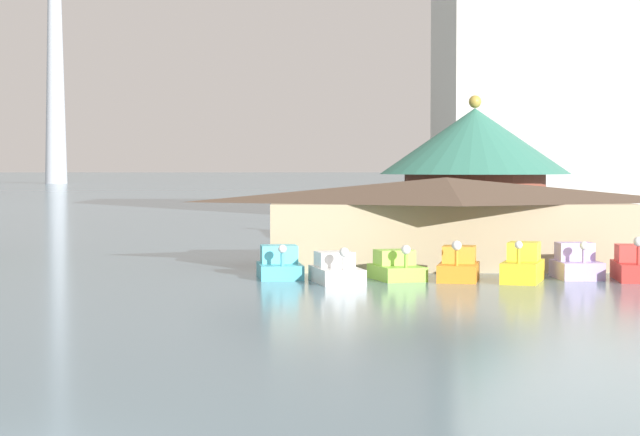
{
  "coord_description": "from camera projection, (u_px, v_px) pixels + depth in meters",
  "views": [
    {
      "loc": [
        4.78,
        -16.34,
        4.33
      ],
      "look_at": [
        5.07,
        17.14,
        2.86
      ],
      "focal_mm": 64.51,
      "sensor_mm": 36.0,
      "label": 1
    }
  ],
  "objects": [
    {
      "name": "pedal_boat_cyan",
      "position": [
        280.0,
        265.0,
        45.08
      ],
      "size": [
        1.95,
        2.87,
        1.38
      ],
      "rotation": [
        0.0,
        0.0,
        -1.46
      ],
      "color": "#4CB7CC",
      "rests_on": "ground"
    },
    {
      "name": "pedal_boat_white",
      "position": [
        336.0,
        270.0,
        43.25
      ],
      "size": [
        2.14,
        3.11,
        1.41
      ],
      "rotation": [
        0.0,
        0.0,
        -1.35
      ],
      "color": "white",
      "rests_on": "ground"
    },
    {
      "name": "pedal_boat_lime",
      "position": [
        396.0,
        268.0,
        44.34
      ],
      "size": [
        2.23,
        2.83,
        1.41
      ],
      "rotation": [
        0.0,
        0.0,
        -1.3
      ],
      "color": "#8CCC3F",
      "rests_on": "ground"
    },
    {
      "name": "pedal_boat_orange",
      "position": [
        459.0,
        267.0,
        43.98
      ],
      "size": [
        1.95,
        2.81,
        1.6
      ],
      "rotation": [
        0.0,
        0.0,
        -1.77
      ],
      "color": "orange",
      "rests_on": "ground"
    },
    {
      "name": "pedal_boat_yellow",
      "position": [
        523.0,
        266.0,
        43.52
      ],
      "size": [
        2.15,
        3.14,
        1.63
      ],
      "rotation": [
        0.0,
        0.0,
        -1.88
      ],
      "color": "yellow",
      "rests_on": "ground"
    },
    {
      "name": "pedal_boat_lavender",
      "position": [
        576.0,
        264.0,
        44.84
      ],
      "size": [
        1.73,
        2.38,
        1.51
      ],
      "rotation": [
        0.0,
        0.0,
        -1.51
      ],
      "color": "#B299D8",
      "rests_on": "ground"
    },
    {
      "name": "pedal_boat_red",
      "position": [
        633.0,
        266.0,
        44.2
      ],
      "size": [
        1.62,
        3.09,
        1.75
      ],
      "rotation": [
        0.0,
        0.0,
        -1.68
      ],
      "color": "red",
      "rests_on": "ground"
    },
    {
      "name": "boathouse",
      "position": [
        446.0,
        220.0,
        50.43
      ],
      "size": [
        16.42,
        8.07,
        3.9
      ],
      "color": "tan",
      "rests_on": "ground"
    },
    {
      "name": "green_roof_pavilion",
      "position": [
        475.0,
        167.0,
        62.84
      ],
      "size": [
        10.44,
        10.44,
        8.27
      ],
      "color": "brown",
      "rests_on": "ground"
    },
    {
      "name": "background_building_block",
      "position": [
        589.0,
        74.0,
        93.69
      ],
      "size": [
        24.48,
        18.4,
        23.83
      ],
      "color": "beige",
      "rests_on": "ground"
    }
  ]
}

